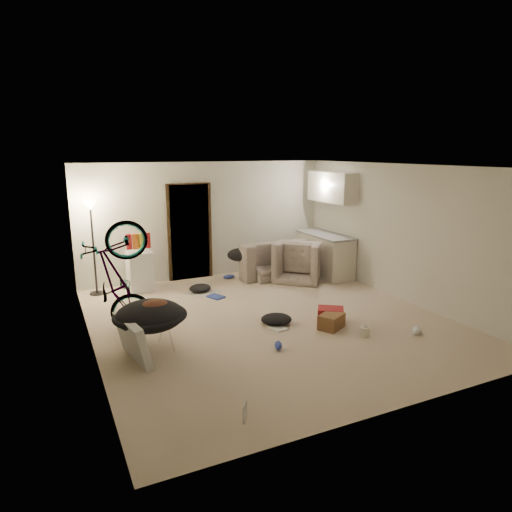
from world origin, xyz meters
name	(u,v)px	position (x,y,z in m)	size (l,w,h in m)	color
floor	(268,320)	(0.00, 0.00, -0.01)	(5.50, 6.00, 0.02)	beige
ceiling	(269,165)	(0.00, 0.00, 2.51)	(5.50, 6.00, 0.02)	white
wall_back	(206,220)	(0.00, 3.01, 1.25)	(5.50, 0.02, 2.50)	beige
wall_front	(402,301)	(0.00, -3.01, 1.25)	(5.50, 0.02, 2.50)	beige
wall_left	(85,264)	(-2.76, 0.00, 1.25)	(0.02, 6.00, 2.50)	beige
wall_right	(402,233)	(2.76, 0.00, 1.25)	(0.02, 6.00, 2.50)	beige
doorway	(189,232)	(-0.40, 2.97, 1.02)	(0.85, 0.10, 2.04)	black
door_trim	(190,232)	(-0.40, 2.94, 1.02)	(0.97, 0.04, 2.10)	black
floor_lamp	(92,228)	(-2.40, 2.65, 1.31)	(0.28, 0.28, 1.81)	black
kitchen_counter	(325,255)	(2.43, 2.00, 0.44)	(0.60, 1.50, 0.88)	beige
counter_top	(325,235)	(2.43, 2.00, 0.90)	(0.64, 1.54, 0.04)	gray
kitchen_uppers	(332,187)	(2.56, 2.00, 1.95)	(0.38, 1.40, 0.65)	beige
sofa	(279,261)	(1.50, 2.45, 0.29)	(2.02, 0.79, 0.59)	#39413A
armchair	(301,264)	(1.76, 1.92, 0.32)	(0.97, 0.85, 0.63)	#39413A
bicycle	(119,304)	(-2.30, 0.47, 0.47)	(0.62, 1.79, 0.94)	black
book_asset	(244,424)	(-1.57, -2.55, 0.01)	(0.15, 0.20, 0.02)	maroon
mini_fridge	(140,271)	(-1.58, 2.55, 0.39)	(0.46, 0.46, 0.79)	white
snack_box_0	(129,242)	(-1.75, 2.55, 1.00)	(0.10, 0.07, 0.30)	maroon
snack_box_1	(135,241)	(-1.63, 2.55, 1.00)	(0.10, 0.07, 0.30)	orange
snack_box_2	(142,241)	(-1.51, 2.55, 1.00)	(0.10, 0.07, 0.30)	gold
snack_box_3	(148,240)	(-1.39, 2.55, 1.00)	(0.10, 0.07, 0.30)	maroon
saucer_chair	(150,322)	(-2.02, -0.39, 0.43)	(1.02, 1.02, 0.72)	silver
hoodie	(154,308)	(-1.97, -0.42, 0.63)	(0.48, 0.40, 0.22)	#4F281B
sofa_drape	(240,255)	(0.55, 2.45, 0.54)	(0.56, 0.46, 0.28)	black
tv_box	(133,340)	(-2.30, -0.57, 0.29)	(0.11, 0.88, 0.58)	silver
drink_case_a	(331,321)	(0.73, -0.77, 0.12)	(0.41, 0.29, 0.23)	brown
drink_case_b	(330,315)	(0.87, -0.53, 0.12)	(0.41, 0.30, 0.24)	maroon
juicer	(365,331)	(1.01, -1.24, 0.08)	(0.14, 0.14, 0.21)	beige
newspaper	(203,293)	(-0.51, 1.84, 0.00)	(0.46, 0.60, 0.01)	#B3AEA5
book_blue	(216,297)	(-0.38, 1.46, 0.02)	(0.22, 0.31, 0.03)	#2A3C98
book_white	(278,328)	(-0.04, -0.42, 0.01)	(0.22, 0.28, 0.03)	silver
shoe_0	(229,277)	(0.32, 2.55, 0.05)	(0.26, 0.11, 0.10)	#2A3C98
shoe_2	(278,345)	(-0.38, -1.07, 0.05)	(0.25, 0.10, 0.09)	#2A3C98
shoe_4	(416,330)	(1.78, -1.50, 0.05)	(0.30, 0.12, 0.11)	white
clothes_lump_a	(276,319)	(0.03, -0.23, 0.08)	(0.50, 0.43, 0.16)	black
clothes_lump_b	(200,288)	(-0.53, 1.95, 0.07)	(0.46, 0.40, 0.14)	black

